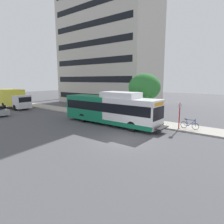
{
  "coord_description": "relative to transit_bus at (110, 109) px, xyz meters",
  "views": [
    {
      "loc": [
        -12.58,
        -8.65,
        4.92
      ],
      "look_at": [
        2.87,
        3.51,
        1.6
      ],
      "focal_mm": 30.8,
      "sensor_mm": 36.0,
      "label": 1
    }
  ],
  "objects": [
    {
      "name": "lattice_comm_tower",
      "position": [
        17.79,
        28.04,
        8.79
      ],
      "size": [
        1.1,
        1.1,
        31.35
      ],
      "color": "#B7B7BC",
      "rests_on": "ground"
    },
    {
      "name": "apartment_tower_backdrop",
      "position": [
        15.67,
        13.23,
        16.55
      ],
      "size": [
        10.53,
        20.43,
        36.52
      ],
      "color": "#BCB7AD",
      "rests_on": "ground"
    },
    {
      "name": "ground_plane",
      "position": [
        -3.75,
        3.57,
        -1.7
      ],
      "size": [
        120.0,
        120.0,
        0.0
      ],
      "primitive_type": "plane",
      "color": "#4C4C51"
    },
    {
      "name": "sidewalk_curb",
      "position": [
        3.25,
        1.57,
        -1.63
      ],
      "size": [
        3.0,
        56.0,
        0.14
      ],
      "primitive_type": "cube",
      "color": "#A8A399",
      "rests_on": "ground"
    },
    {
      "name": "box_truck_background",
      "position": [
        -0.85,
        20.52,
        0.04
      ],
      "size": [
        2.32,
        7.01,
        3.25
      ],
      "color": "silver",
      "rests_on": "ground"
    },
    {
      "name": "street_tree_near_stop",
      "position": [
        4.09,
        -1.92,
        2.34
      ],
      "size": [
        3.78,
        3.78,
        5.52
      ],
      "color": "#4C3823",
      "rests_on": "sidewalk_curb"
    },
    {
      "name": "bicycle_parked",
      "position": [
        2.81,
        -7.72,
        -1.14
      ],
      "size": [
        0.52,
        1.76,
        1.02
      ],
      "color": "black",
      "rests_on": "sidewalk_curb"
    },
    {
      "name": "bus_stop_sign_pole",
      "position": [
        2.13,
        -6.9,
        -0.05
      ],
      "size": [
        0.1,
        0.36,
        2.6
      ],
      "color": "red",
      "rests_on": "sidewalk_curb"
    },
    {
      "name": "transit_bus",
      "position": [
        0.0,
        0.0,
        0.0
      ],
      "size": [
        2.58,
        12.25,
        3.65
      ],
      "color": "white",
      "rests_on": "ground"
    }
  ]
}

